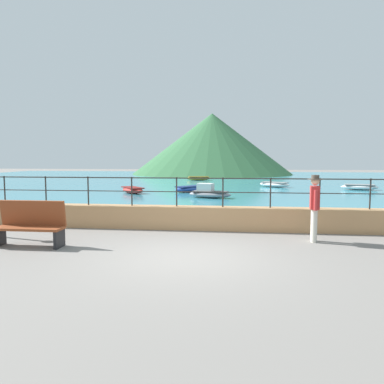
% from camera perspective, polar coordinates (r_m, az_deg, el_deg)
% --- Properties ---
extents(ground_plane, '(120.00, 120.00, 0.00)m').
position_cam_1_polar(ground_plane, '(8.38, -1.05, -9.89)').
color(ground_plane, slate).
extents(promenade_wall, '(20.00, 0.56, 0.70)m').
position_cam_1_polar(promenade_wall, '(11.41, 1.16, -4.00)').
color(promenade_wall, tan).
rests_on(promenade_wall, ground).
extents(railing, '(18.44, 0.04, 0.90)m').
position_cam_1_polar(railing, '(11.30, 1.17, 0.81)').
color(railing, '#282623').
rests_on(railing, promenade_wall).
extents(lake_water, '(64.00, 44.32, 0.06)m').
position_cam_1_polar(lake_water, '(33.93, 4.96, 1.64)').
color(lake_water, teal).
rests_on(lake_water, ground).
extents(hill_main, '(20.69, 20.69, 7.84)m').
position_cam_1_polar(hill_main, '(48.49, 3.09, 7.35)').
color(hill_main, '#33663D').
rests_on(hill_main, ground).
extents(bench_main, '(1.70, 0.56, 1.13)m').
position_cam_1_polar(bench_main, '(10.09, -23.53, -4.47)').
color(bench_main, brown).
rests_on(bench_main, ground).
extents(person_walking, '(0.38, 0.57, 1.75)m').
position_cam_1_polar(person_walking, '(10.16, 18.27, -1.85)').
color(person_walking, beige).
rests_on(person_walking, ground).
extents(boat_0, '(2.44, 1.37, 0.36)m').
position_cam_1_polar(boat_0, '(26.96, 24.30, 0.72)').
color(boat_0, white).
rests_on(boat_0, lake_water).
extents(boat_1, '(2.13, 2.36, 0.36)m').
position_cam_1_polar(boat_1, '(22.64, -9.09, 0.33)').
color(boat_1, red).
rests_on(boat_1, lake_water).
extents(boat_2, '(2.44, 1.37, 0.36)m').
position_cam_1_polar(boat_2, '(34.94, 1.02, 2.14)').
color(boat_2, gold).
rests_on(boat_2, lake_water).
extents(boat_3, '(2.42, 1.99, 0.36)m').
position_cam_1_polar(boat_3, '(27.55, 12.54, 1.15)').
color(boat_3, white).
rests_on(boat_3, lake_water).
extents(boat_4, '(2.45, 1.44, 0.76)m').
position_cam_1_polar(boat_4, '(19.77, 2.63, -0.11)').
color(boat_4, gray).
rests_on(boat_4, lake_water).
extents(boat_5, '(2.16, 2.34, 0.36)m').
position_cam_1_polar(boat_5, '(23.25, -0.36, 0.53)').
color(boat_5, '#2D4C9E').
rests_on(boat_5, lake_water).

